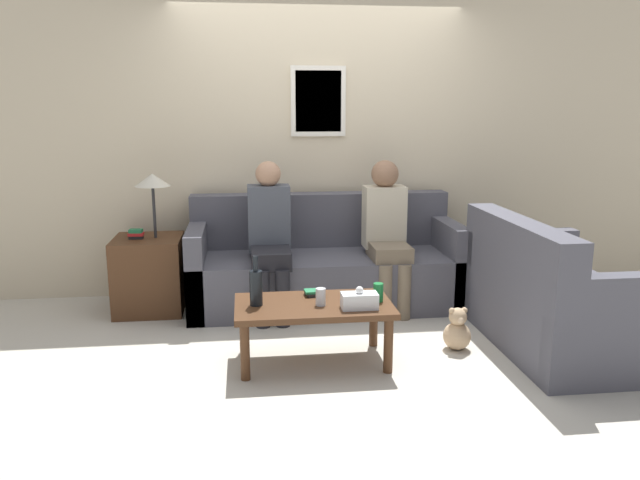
{
  "coord_description": "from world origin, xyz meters",
  "views": [
    {
      "loc": [
        -0.66,
        -4.57,
        1.67
      ],
      "look_at": [
        -0.12,
        -0.12,
        0.7
      ],
      "focal_mm": 35.0,
      "sensor_mm": 36.0,
      "label": 1
    }
  ],
  "objects": [
    {
      "name": "ground_plane",
      "position": [
        0.0,
        0.0,
        0.0
      ],
      "size": [
        16.0,
        16.0,
        0.0
      ],
      "primitive_type": "plane",
      "color": "beige"
    },
    {
      "name": "wall_back",
      "position": [
        0.0,
        0.98,
        1.3
      ],
      "size": [
        9.0,
        0.08,
        2.6
      ],
      "color": "beige",
      "rests_on": "ground_plane"
    },
    {
      "name": "couch_main",
      "position": [
        0.0,
        0.52,
        0.32
      ],
      "size": [
        2.25,
        0.87,
        0.91
      ],
      "color": "#4C4C56",
      "rests_on": "ground_plane"
    },
    {
      "name": "couch_side",
      "position": [
        1.46,
        -0.65,
        0.32
      ],
      "size": [
        0.87,
        1.47,
        0.91
      ],
      "rotation": [
        0.0,
        0.0,
        1.57
      ],
      "color": "#4C4C56",
      "rests_on": "ground_plane"
    },
    {
      "name": "coffee_table",
      "position": [
        -0.23,
        -0.71,
        0.35
      ],
      "size": [
        1.02,
        0.58,
        0.4
      ],
      "color": "#4C2D19",
      "rests_on": "ground_plane"
    },
    {
      "name": "side_table_with_lamp",
      "position": [
        -1.45,
        0.51,
        0.34
      ],
      "size": [
        0.54,
        0.54,
        1.13
      ],
      "color": "#4C2D19",
      "rests_on": "ground_plane"
    },
    {
      "name": "wine_bottle",
      "position": [
        -0.6,
        -0.7,
        0.53
      ],
      "size": [
        0.08,
        0.08,
        0.32
      ],
      "color": "black",
      "rests_on": "coffee_table"
    },
    {
      "name": "drinking_glass",
      "position": [
        -0.19,
        -0.75,
        0.46
      ],
      "size": [
        0.07,
        0.07,
        0.11
      ],
      "color": "silver",
      "rests_on": "coffee_table"
    },
    {
      "name": "book_stack",
      "position": [
        -0.21,
        -0.54,
        0.42
      ],
      "size": [
        0.14,
        0.12,
        0.04
      ],
      "color": "black",
      "rests_on": "coffee_table"
    },
    {
      "name": "soda_can",
      "position": [
        0.2,
        -0.72,
        0.47
      ],
      "size": [
        0.07,
        0.07,
        0.12
      ],
      "color": "#197A38",
      "rests_on": "coffee_table"
    },
    {
      "name": "tissue_box",
      "position": [
        0.05,
        -0.85,
        0.46
      ],
      "size": [
        0.23,
        0.12,
        0.15
      ],
      "color": "silver",
      "rests_on": "coffee_table"
    },
    {
      "name": "person_left",
      "position": [
        -0.46,
        0.34,
        0.66
      ],
      "size": [
        0.34,
        0.63,
        1.23
      ],
      "color": "black",
      "rests_on": "ground_plane"
    },
    {
      "name": "person_right",
      "position": [
        0.5,
        0.36,
        0.68
      ],
      "size": [
        0.34,
        0.59,
        1.23
      ],
      "color": "#756651",
      "rests_on": "ground_plane"
    },
    {
      "name": "teddy_bear",
      "position": [
        0.79,
        -0.62,
        0.13
      ],
      "size": [
        0.19,
        0.19,
        0.3
      ],
      "color": "tan",
      "rests_on": "ground_plane"
    }
  ]
}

